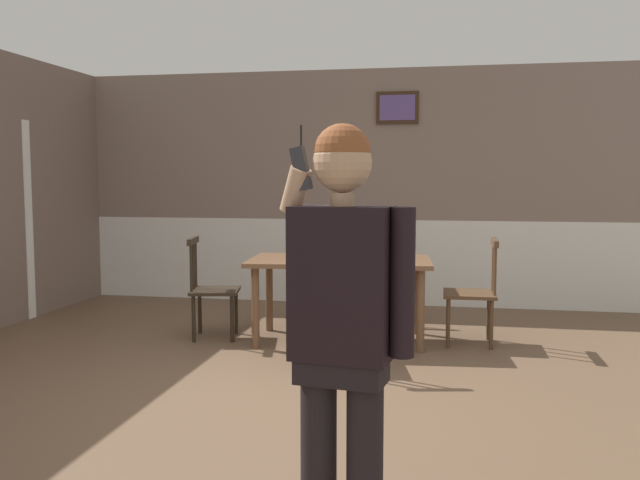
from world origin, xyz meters
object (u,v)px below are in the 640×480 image
chair_near_window (333,307)px  person_figure (344,319)px  dining_table (340,269)px  chair_at_table_head (346,274)px  chair_opposite_corner (211,289)px  chair_by_doorway (474,292)px

chair_near_window → person_figure: 2.86m
chair_near_window → person_figure: bearing=-91.1°
dining_table → chair_at_table_head: chair_at_table_head is taller
dining_table → chair_opposite_corner: 1.22m
chair_opposite_corner → person_figure: person_figure is taller
dining_table → chair_opposite_corner: size_ratio=1.80×
dining_table → chair_near_window: (0.07, -0.83, -0.20)m
chair_at_table_head → person_figure: bearing=97.3°
chair_at_table_head → chair_opposite_corner: size_ratio=1.13×
person_figure → chair_opposite_corner: bearing=-54.6°
chair_at_table_head → chair_near_window: bearing=93.9°
dining_table → chair_opposite_corner: (-1.20, -0.11, -0.20)m
chair_opposite_corner → chair_by_doorway: bearing=83.4°
chair_near_window → chair_at_table_head: (-0.14, 1.67, 0.03)m
chair_by_doorway → chair_at_table_head: size_ratio=0.89×
chair_by_doorway → chair_opposite_corner: 2.41m
dining_table → person_figure: person_figure is taller
dining_table → chair_by_doorway: bearing=4.7°
chair_near_window → chair_at_table_head: chair_at_table_head is taller
chair_at_table_head → person_figure: (0.64, -4.44, 0.47)m
chair_opposite_corner → dining_table: bearing=83.5°
person_figure → dining_table: bearing=-72.5°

